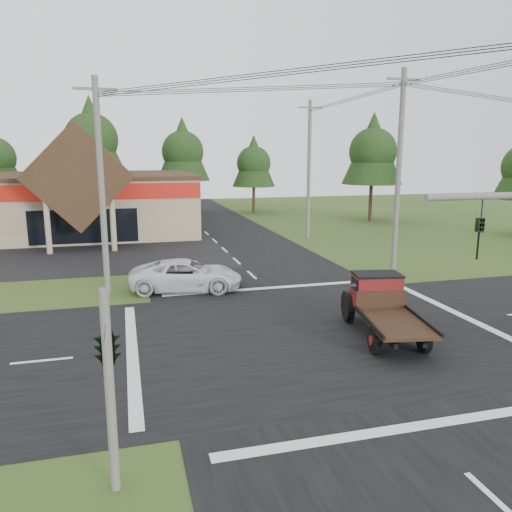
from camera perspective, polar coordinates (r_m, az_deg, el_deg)
name	(u,v)px	position (r m, az deg, el deg)	size (l,w,h in m)	color
ground	(316,334)	(19.93, 6.83, -8.90)	(120.00, 120.00, 0.00)	#324D1B
road_ns	(316,334)	(19.92, 6.83, -8.87)	(12.00, 120.00, 0.02)	black
road_ew	(316,334)	(19.92, 6.83, -8.86)	(120.00, 12.00, 0.02)	black
parking_apron	(20,257)	(37.60, -25.34, -0.14)	(28.00, 14.00, 0.02)	black
cvs_building	(19,203)	(47.83, -25.47, 5.51)	(30.40, 18.20, 9.19)	gray
traffic_signal_corner	(106,328)	(10.55, -16.75, -7.91)	(0.53, 2.48, 4.40)	#595651
utility_pole_nw	(101,187)	(25.36, -17.25, 7.56)	(2.00, 0.30, 10.50)	#595651
utility_pole_ne	(398,173)	(29.45, 15.97, 9.12)	(2.00, 0.30, 11.50)	#595651
utility_pole_n	(309,168)	(42.09, 6.07, 9.92)	(2.00, 0.30, 11.20)	#595651
tree_row_c	(91,137)	(58.39, -18.34, 12.80)	(7.28, 7.28, 13.13)	#332316
tree_row_d	(183,150)	(59.71, -8.38, 11.93)	(6.16, 6.16, 11.11)	#332316
tree_row_e	(254,161)	(59.24, -0.26, 10.75)	(5.04, 5.04, 9.09)	#332316
tree_side_ne	(373,149)	(53.51, 13.22, 11.79)	(6.16, 6.16, 11.11)	#332316
antique_flatbed_truck	(385,308)	(19.80, 14.54, -5.81)	(2.10, 5.51, 2.30)	#590C13
white_pickup	(186,275)	(26.04, -7.96, -2.18)	(2.64, 5.72, 1.59)	silver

